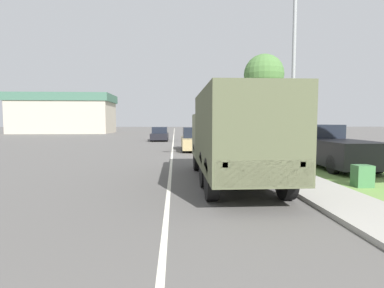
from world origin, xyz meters
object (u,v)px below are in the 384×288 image
Objects in this scene: pickup_truck at (328,147)px; lamp_post at (289,48)px; car_nearest_ahead at (195,140)px; car_second_ahead at (160,134)px; military_truck at (233,134)px.

lamp_post is (-2.85, -2.27, 4.00)m from pickup_truck.
pickup_truck is (5.77, -8.39, 0.16)m from car_nearest_ahead.
pickup_truck is 0.68× the size of lamp_post.
pickup_truck is (8.92, -19.91, 0.23)m from car_second_ahead.
pickup_truck is at bearing -65.86° from car_second_ahead.
military_truck reaches higher than pickup_truck.
pickup_truck reaches higher than car_nearest_ahead.
car_nearest_ahead is at bearing 92.53° from military_truck.
car_second_ahead is at bearing 105.32° from lamp_post.
military_truck is 12.04m from car_nearest_ahead.
car_nearest_ahead is 11.81m from lamp_post.
car_second_ahead is (-3.69, 23.52, -1.00)m from military_truck.
car_nearest_ahead is 0.58× the size of lamp_post.
military_truck is 4.24m from lamp_post.
pickup_truck is 5.41m from lamp_post.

